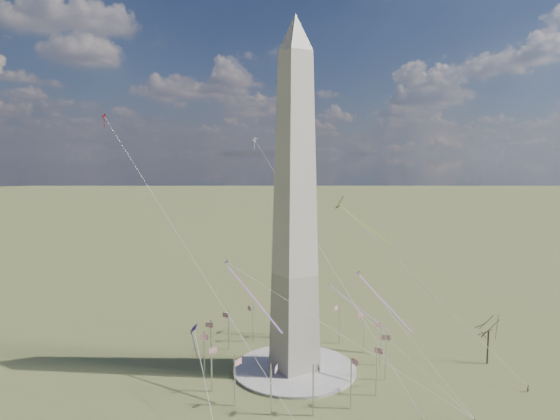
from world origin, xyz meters
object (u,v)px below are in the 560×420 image
washington_monument (295,207)px  kite_delta_black (342,206)px  person_east (528,389)px  tree_near (489,329)px

washington_monument → kite_delta_black: bearing=28.4°
kite_delta_black → washington_monument: bearing=-11.3°
person_east → kite_delta_black: 75.72m
tree_near → person_east: 20.91m
tree_near → person_east: bearing=-110.4°
kite_delta_black → tree_near: bearing=79.3°
tree_near → kite_delta_black: 58.92m
person_east → kite_delta_black: size_ratio=0.10×
tree_near → washington_monument: bearing=153.7°
washington_monument → tree_near: 69.31m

